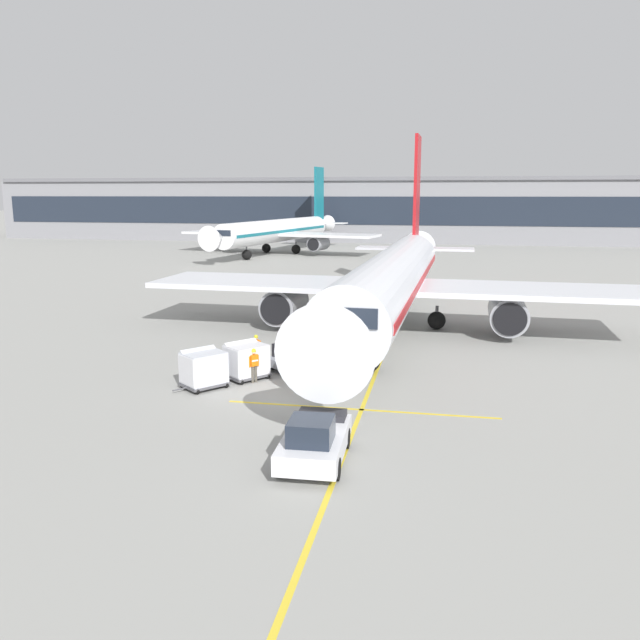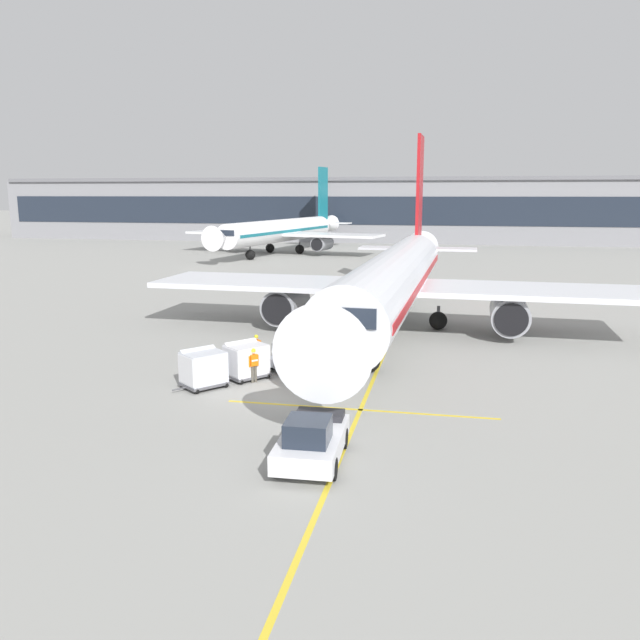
% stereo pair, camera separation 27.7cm
% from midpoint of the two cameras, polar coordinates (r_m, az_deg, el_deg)
% --- Properties ---
extents(ground_plane, '(600.00, 600.00, 0.00)m').
position_cam_midpoint_polar(ground_plane, '(29.78, -3.75, -6.95)').
color(ground_plane, gray).
extents(parked_airplane, '(33.95, 44.21, 14.57)m').
position_cam_midpoint_polar(parked_airplane, '(43.88, 6.43, 3.64)').
color(parked_airplane, silver).
rests_on(parked_airplane, ground).
extents(belt_loader, '(4.20, 5.17, 2.59)m').
position_cam_midpoint_polar(belt_loader, '(34.73, -1.98, -2.89)').
color(belt_loader, '#A3A8B2').
rests_on(belt_loader, ground).
extents(baggage_cart_lead, '(2.50, 2.63, 1.91)m').
position_cam_midpoint_polar(baggage_cart_lead, '(32.63, -6.89, -3.55)').
color(baggage_cart_lead, '#515156').
rests_on(baggage_cart_lead, ground).
extents(baggage_cart_second, '(2.50, 2.63, 1.91)m').
position_cam_midpoint_polar(baggage_cart_second, '(31.45, -10.67, -4.23)').
color(baggage_cart_second, '#515156').
rests_on(baggage_cart_second, ground).
extents(pushback_tug, '(2.24, 4.46, 1.83)m').
position_cam_midpoint_polar(pushback_tug, '(22.64, -0.86, -10.69)').
color(pushback_tug, silver).
rests_on(pushback_tug, ground).
extents(ground_crew_by_loader, '(0.46, 0.43, 1.74)m').
position_cam_midpoint_polar(ground_crew_by_loader, '(35.00, -5.96, -2.51)').
color(ground_crew_by_loader, black).
rests_on(ground_crew_by_loader, ground).
extents(ground_crew_by_carts, '(0.39, 0.51, 1.74)m').
position_cam_midpoint_polar(ground_crew_by_carts, '(32.41, -1.18, -3.57)').
color(ground_crew_by_carts, black).
rests_on(ground_crew_by_carts, ground).
extents(ground_crew_marshaller, '(0.44, 0.44, 1.74)m').
position_cam_midpoint_polar(ground_crew_marshaller, '(31.94, -6.19, -3.86)').
color(ground_crew_marshaller, '#514C42').
rests_on(ground_crew_marshaller, ground).
extents(ground_crew_wingwalker, '(0.43, 0.44, 1.74)m').
position_cam_midpoint_polar(ground_crew_wingwalker, '(34.40, -1.56, -2.70)').
color(ground_crew_wingwalker, '#514C42').
rests_on(ground_crew_wingwalker, ground).
extents(safety_cone_engine_keepout, '(0.66, 0.66, 0.74)m').
position_cam_midpoint_polar(safety_cone_engine_keepout, '(45.10, -0.79, -0.18)').
color(safety_cone_engine_keepout, black).
rests_on(safety_cone_engine_keepout, ground).
extents(safety_cone_wingtip, '(0.53, 0.53, 0.61)m').
position_cam_midpoint_polar(safety_cone_wingtip, '(44.00, -1.67, -0.56)').
color(safety_cone_wingtip, black).
rests_on(safety_cone_wingtip, ground).
extents(safety_cone_nose_mark, '(0.67, 0.67, 0.75)m').
position_cam_midpoint_polar(safety_cone_nose_mark, '(42.59, -3.51, -0.87)').
color(safety_cone_nose_mark, black).
rests_on(safety_cone_nose_mark, ground).
extents(apron_guidance_line_lead_in, '(0.20, 110.00, 0.01)m').
position_cam_midpoint_polar(apron_guidance_line_lead_in, '(43.71, 6.28, -1.09)').
color(apron_guidance_line_lead_in, yellow).
rests_on(apron_guidance_line_lead_in, ground).
extents(apron_guidance_line_stop_bar, '(12.00, 0.20, 0.01)m').
position_cam_midpoint_polar(apron_guidance_line_stop_bar, '(28.17, 3.34, -8.01)').
color(apron_guidance_line_stop_bar, yellow).
rests_on(apron_guidance_line_stop_bar, ground).
extents(terminal_building, '(144.52, 18.66, 12.44)m').
position_cam_midpoint_polar(terminal_building, '(132.27, 2.32, 9.86)').
color(terminal_building, gray).
rests_on(terminal_building, ground).
extents(distant_airplane, '(32.55, 41.02, 13.98)m').
position_cam_midpoint_polar(distant_airplane, '(101.15, -3.82, 7.95)').
color(distant_airplane, white).
rests_on(distant_airplane, ground).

